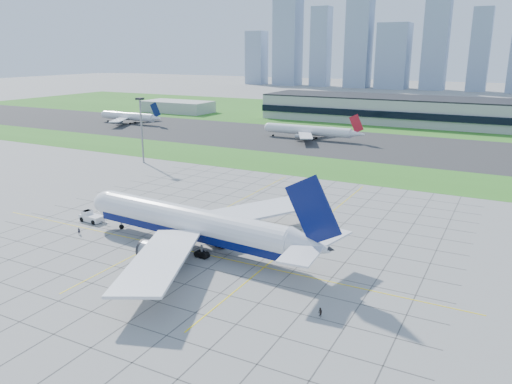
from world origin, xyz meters
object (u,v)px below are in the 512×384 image
(light_mast, at_px, (141,122))
(crew_far, at_px, (320,312))
(airliner, at_px, (193,224))
(distant_jet_0, at_px, (129,116))
(pushback_tug, at_px, (91,217))
(crew_near, at_px, (79,231))
(distant_jet_1, at_px, (309,130))

(light_mast, bearing_deg, crew_far, -37.36)
(airliner, height_order, distant_jet_0, airliner)
(light_mast, distance_m, pushback_tug, 72.95)
(crew_far, bearing_deg, crew_near, -155.13)
(pushback_tug, distance_m, distant_jet_1, 144.13)
(crew_far, xyz_separation_m, distant_jet_1, (-67.23, 162.12, 3.65))
(pushback_tug, distance_m, crew_far, 72.77)
(distant_jet_1, bearing_deg, airliner, -78.08)
(distant_jet_1, bearing_deg, crew_far, -67.48)
(distant_jet_1, bearing_deg, distant_jet_0, 179.56)
(light_mast, bearing_deg, airliner, -43.23)
(crew_far, bearing_deg, light_mast, 175.77)
(light_mast, relative_size, crew_near, 14.80)
(airliner, distance_m, pushback_tug, 34.61)
(crew_near, xyz_separation_m, distant_jet_1, (-1.42, 152.56, 3.62))
(pushback_tug, xyz_separation_m, crew_far, (70.49, -18.06, -0.36))
(light_mast, xyz_separation_m, crew_near, (39.49, -70.84, -15.32))
(airliner, bearing_deg, distant_jet_0, 139.62)
(light_mast, xyz_separation_m, airliner, (69.03, -64.89, -10.45))
(airliner, distance_m, distant_jet_1, 149.85)
(crew_near, xyz_separation_m, crew_far, (65.81, -9.56, -0.03))
(pushback_tug, bearing_deg, light_mast, 123.41)
(light_mast, distance_m, crew_far, 133.37)
(distant_jet_1, bearing_deg, pushback_tug, -91.30)
(light_mast, height_order, distant_jet_1, light_mast)
(crew_near, bearing_deg, light_mast, 65.79)
(crew_near, distance_m, distant_jet_0, 194.87)
(airliner, relative_size, distant_jet_1, 1.33)
(pushback_tug, height_order, crew_far, pushback_tug)
(distant_jet_0, distance_m, distant_jet_1, 118.61)
(pushback_tug, xyz_separation_m, crew_near, (4.68, -8.50, -0.33))
(airliner, xyz_separation_m, crew_far, (36.27, -15.51, -4.89))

